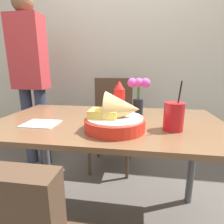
{
  "coord_description": "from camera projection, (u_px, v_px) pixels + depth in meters",
  "views": [
    {
      "loc": [
        0.16,
        -0.93,
        1.0
      ],
      "look_at": [
        0.03,
        -0.04,
        0.78
      ],
      "focal_mm": 28.0,
      "sensor_mm": 36.0,
      "label": 1
    }
  ],
  "objects": [
    {
      "name": "ground_plane",
      "position": [
        109.0,
        224.0,
        1.16
      ],
      "size": [
        12.0,
        12.0,
        0.0
      ],
      "primitive_type": "plane",
      "color": "#4C4742"
    },
    {
      "name": "wall_window",
      "position": [
        126.0,
        43.0,
        2.05
      ],
      "size": [
        7.0,
        0.06,
        2.6
      ],
      "color": "#B7B2A3",
      "rests_on": "ground_plane"
    },
    {
      "name": "dining_table",
      "position": [
        108.0,
        137.0,
        1.01
      ],
      "size": [
        1.27,
        0.72,
        0.72
      ],
      "color": "brown",
      "rests_on": "ground_plane"
    },
    {
      "name": "chair_far_window",
      "position": [
        112.0,
        115.0,
        1.82
      ],
      "size": [
        0.4,
        0.4,
        0.91
      ],
      "color": "#473323",
      "rests_on": "ground_plane"
    },
    {
      "name": "food_basket",
      "position": [
        117.0,
        117.0,
        0.82
      ],
      "size": [
        0.29,
        0.29,
        0.18
      ],
      "color": "red",
      "rests_on": "dining_table"
    },
    {
      "name": "ketchup_bottle",
      "position": [
        119.0,
        100.0,
        1.02
      ],
      "size": [
        0.07,
        0.07,
        0.22
      ],
      "color": "red",
      "rests_on": "dining_table"
    },
    {
      "name": "drink_cup",
      "position": [
        174.0,
        117.0,
        0.82
      ],
      "size": [
        0.09,
        0.09,
        0.23
      ],
      "color": "red",
      "rests_on": "dining_table"
    },
    {
      "name": "flower_vase",
      "position": [
        138.0,
        93.0,
        1.07
      ],
      "size": [
        0.14,
        0.06,
        0.23
      ],
      "color": "black",
      "rests_on": "dining_table"
    },
    {
      "name": "napkin",
      "position": [
        41.0,
        124.0,
        0.92
      ],
      "size": [
        0.17,
        0.14,
        0.01
      ],
      "color": "white",
      "rests_on": "dining_table"
    },
    {
      "name": "person_standing",
      "position": [
        30.0,
        73.0,
        1.71
      ],
      "size": [
        0.32,
        0.19,
        1.68
      ],
      "color": "#2D3347",
      "rests_on": "ground_plane"
    }
  ]
}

